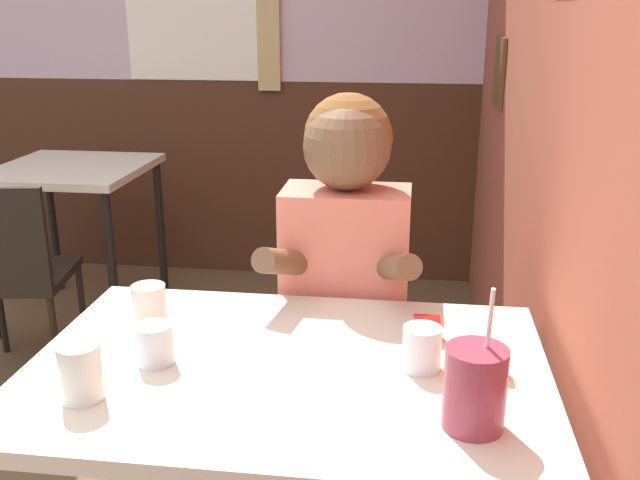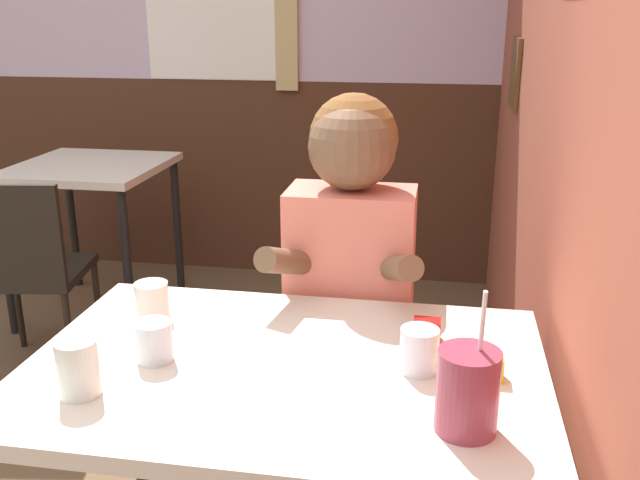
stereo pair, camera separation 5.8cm
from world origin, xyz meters
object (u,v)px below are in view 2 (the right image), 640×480
object	(u,v)px
main_table	(285,393)
person_seated	(350,303)
chair_near_window	(27,264)
background_table	(91,184)
cocktail_pitcher	(468,391)

from	to	relation	value
main_table	person_seated	world-z (taller)	person_seated
chair_near_window	person_seated	size ratio (longest dim) A/B	0.67
main_table	chair_near_window	size ratio (longest dim) A/B	1.28
background_table	cocktail_pitcher	xyz separation A→B (m)	(1.73, -1.99, 0.18)
person_seated	cocktail_pitcher	world-z (taller)	person_seated
person_seated	chair_near_window	bearing A→B (deg)	155.24
main_table	person_seated	distance (m)	0.50
chair_near_window	cocktail_pitcher	world-z (taller)	cocktail_pitcher
background_table	chair_near_window	distance (m)	0.69
background_table	chair_near_window	bearing A→B (deg)	-86.68
main_table	person_seated	bearing A→B (deg)	81.65
main_table	chair_near_window	world-z (taller)	chair_near_window
cocktail_pitcher	person_seated	bearing A→B (deg)	113.38
chair_near_window	cocktail_pitcher	size ratio (longest dim) A/B	3.12
person_seated	main_table	bearing A→B (deg)	-98.35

